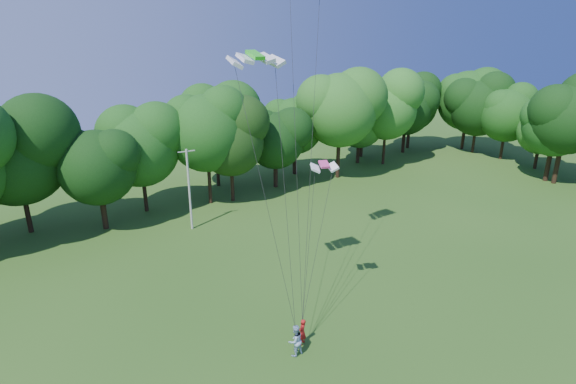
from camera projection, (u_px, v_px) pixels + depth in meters
utility_pole at (189, 189)px, 40.16m from camera, size 1.50×0.26×7.52m
kite_flyer_left at (302, 332)px, 25.69m from camera, size 0.71×0.61×1.63m
kite_flyer_right at (295, 341)px, 24.78m from camera, size 0.94×0.75×1.88m
kite_green at (255, 55)px, 24.69m from camera, size 3.22×1.73×0.53m
kite_pink at (324, 164)px, 26.14m from camera, size 1.78×1.36×0.31m
tree_back_center at (230, 138)px, 46.25m from camera, size 7.58×7.58×11.03m
tree_back_east at (387, 107)px, 59.74m from camera, size 8.71×8.71×12.68m
tree_flank_east at (557, 121)px, 52.73m from camera, size 8.14×8.14×11.84m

